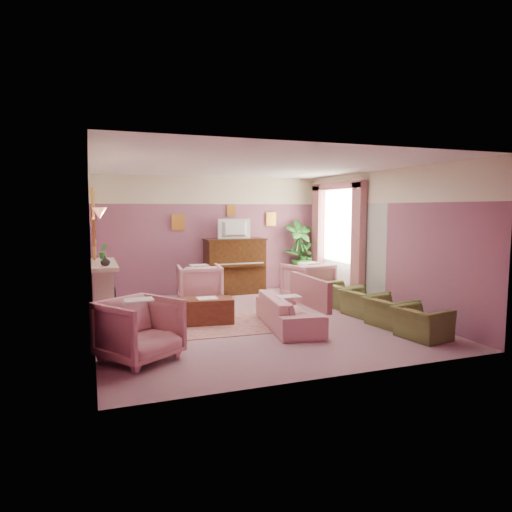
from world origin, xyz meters
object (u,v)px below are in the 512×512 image
object	(u,v)px
piano	(235,267)
floral_armchair_front	(139,326)
floral_armchair_right	(307,279)
coffee_table	(204,311)
olive_chair_d	(341,291)
floral_armchair_left	(199,282)
olive_chair_a	(422,318)
olive_chair_c	(363,299)
sofa	(289,305)
olive_chair_b	(390,307)
side_table	(303,275)
television	(235,227)

from	to	relation	value
piano	floral_armchair_front	distance (m)	5.02
floral_armchair_front	floral_armchair_right	bearing A→B (deg)	36.19
floral_armchair_right	floral_armchair_front	world-z (taller)	same
floral_armchair_right	floral_armchair_front	distance (m)	4.91
piano	coffee_table	distance (m)	2.98
piano	olive_chair_d	xyz separation A→B (m)	(1.60, -2.26, -0.31)
piano	floral_armchair_front	size ratio (longest dim) A/B	1.49
coffee_table	floral_armchair_front	xyz separation A→B (m)	(-1.29, -1.64, 0.24)
floral_armchair_front	piano	bearing A→B (deg)	57.71
floral_armchair_left	floral_armchair_right	size ratio (longest dim) A/B	1.00
floral_armchair_right	olive_chair_a	size ratio (longest dim) A/B	1.21
olive_chair_c	piano	bearing A→B (deg)	117.41
coffee_table	olive_chair_c	xyz separation A→B (m)	(2.98, -0.48, 0.11)
coffee_table	floral_armchair_left	bearing A→B (deg)	79.76
sofa	olive_chair_c	distance (m)	1.70
olive_chair_a	olive_chair_d	size ratio (longest dim) A/B	1.00
coffee_table	olive_chair_d	world-z (taller)	olive_chair_d
olive_chair_b	olive_chair_d	xyz separation A→B (m)	(0.00, 1.64, 0.00)
floral_armchair_right	olive_chair_a	world-z (taller)	floral_armchair_right
floral_armchair_left	olive_chair_d	size ratio (longest dim) A/B	1.21
floral_armchair_front	side_table	xyz separation A→B (m)	(4.49, 4.20, -0.12)
television	olive_chair_d	distance (m)	3.00
olive_chair_a	olive_chair_d	xyz separation A→B (m)	(0.00, 2.46, 0.00)
floral_armchair_left	olive_chair_c	xyz separation A→B (m)	(2.67, -2.22, -0.13)
television	olive_chair_b	size ratio (longest dim) A/B	1.03
floral_armchair_left	olive_chair_a	world-z (taller)	floral_armchair_left
television	olive_chair_a	xyz separation A→B (m)	(1.60, -4.67, -1.26)
coffee_table	olive_chair_c	distance (m)	3.02
coffee_table	olive_chair_c	size ratio (longest dim) A/B	1.29
side_table	floral_armchair_right	bearing A→B (deg)	-112.04
piano	olive_chair_a	size ratio (longest dim) A/B	1.81
coffee_table	olive_chair_b	xyz separation A→B (m)	(2.98, -1.30, 0.11)
television	side_table	size ratio (longest dim) A/B	1.14
olive_chair_c	floral_armchair_front	bearing A→B (deg)	-164.78
olive_chair_a	olive_chair_b	size ratio (longest dim) A/B	1.00
olive_chair_b	olive_chair_a	bearing A→B (deg)	-90.00
olive_chair_c	side_table	size ratio (longest dim) A/B	1.11
olive_chair_a	olive_chair_d	distance (m)	2.46
floral_armchair_front	olive_chair_b	world-z (taller)	floral_armchair_front
television	coffee_table	xyz separation A→B (m)	(-1.39, -2.55, -1.38)
olive_chair_d	side_table	distance (m)	2.22
coffee_table	olive_chair_a	xyz separation A→B (m)	(2.98, -2.12, 0.11)
olive_chair_c	side_table	xyz separation A→B (m)	(0.21, 3.03, 0.01)
coffee_table	olive_chair_a	world-z (taller)	olive_chair_a
floral_armchair_front	olive_chair_c	bearing A→B (deg)	15.22
piano	coffee_table	size ratio (longest dim) A/B	1.40
television	floral_armchair_right	world-z (taller)	television
floral_armchair_right	sofa	bearing A→B (deg)	-124.19
piano	olive_chair_c	world-z (taller)	piano
sofa	floral_armchair_front	world-z (taller)	floral_armchair_front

